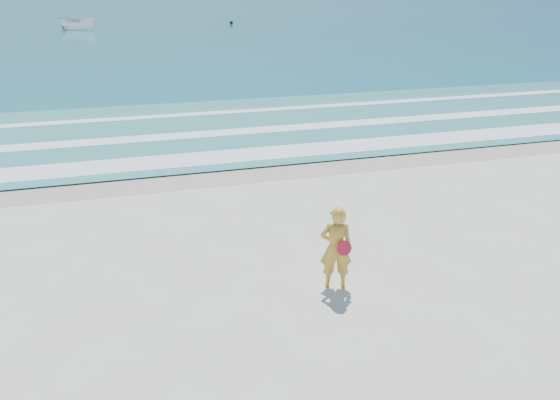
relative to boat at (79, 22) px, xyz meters
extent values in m
plane|color=silver|center=(6.27, -63.07, -0.87)|extent=(400.00, 400.00, 0.00)
cube|color=#B2A893|center=(6.27, -54.07, -0.87)|extent=(400.00, 2.40, 0.00)
cube|color=#19727F|center=(6.27, 41.93, -0.85)|extent=(400.00, 190.00, 0.04)
cube|color=#59B7AD|center=(6.27, -49.07, -0.83)|extent=(400.00, 10.00, 0.01)
cube|color=white|center=(6.27, -52.77, -0.82)|extent=(400.00, 1.40, 0.01)
cube|color=white|center=(6.27, -49.87, -0.82)|extent=(400.00, 0.90, 0.01)
cube|color=white|center=(6.27, -46.57, -0.82)|extent=(400.00, 0.60, 0.01)
imported|color=silver|center=(0.00, 0.00, 0.00)|extent=(4.47, 2.12, 1.67)
sphere|color=black|center=(18.50, 3.91, -0.60)|extent=(0.46, 0.46, 0.46)
imported|color=gold|center=(7.20, -61.01, -0.09)|extent=(0.65, 0.52, 1.57)
cylinder|color=red|center=(7.28, -61.19, -0.02)|extent=(0.27, 0.08, 0.27)
camera|label=1|loc=(3.84, -69.03, 4.28)|focal=35.00mm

